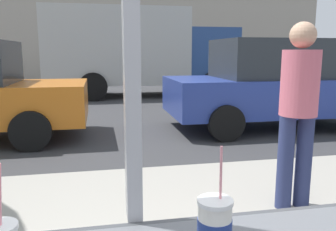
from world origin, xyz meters
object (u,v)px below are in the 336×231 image
object	(u,v)px
parked_car_blue	(271,84)
box_truck	(137,50)
pedestrian	(298,105)
soda_cup_right	(215,225)

from	to	relation	value
parked_car_blue	box_truck	world-z (taller)	box_truck
box_truck	parked_car_blue	bearing A→B (deg)	-70.78
parked_car_blue	pedestrian	xyz separation A→B (m)	(-1.73, -3.80, 0.19)
soda_cup_right	pedestrian	distance (m)	2.30
soda_cup_right	pedestrian	bearing A→B (deg)	53.07
soda_cup_right	pedestrian	world-z (taller)	pedestrian
parked_car_blue	soda_cup_right	bearing A→B (deg)	-118.90
box_truck	pedestrian	xyz separation A→B (m)	(0.31, -9.63, -0.54)
soda_cup_right	pedestrian	xyz separation A→B (m)	(1.38, 1.84, 0.02)
parked_car_blue	pedestrian	distance (m)	4.18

